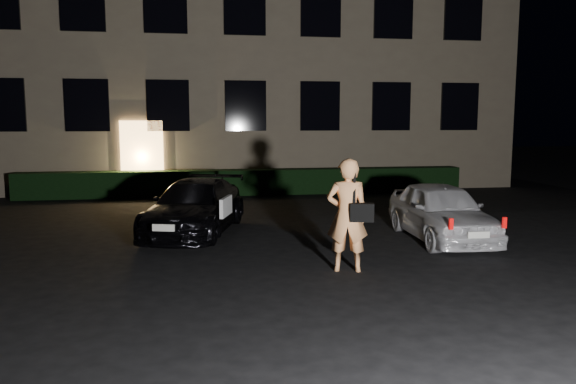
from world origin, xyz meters
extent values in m
plane|color=black|center=(0.00, 0.00, 0.00)|extent=(80.00, 80.00, 0.00)
cube|color=#776855|center=(0.00, 15.00, 6.00)|extent=(20.00, 8.00, 12.00)
cube|color=#F1B263|center=(-3.50, 10.94, 1.25)|extent=(1.40, 0.10, 2.50)
cube|color=black|center=(-7.80, 10.94, 3.00)|extent=(1.40, 0.10, 1.70)
cube|color=black|center=(-5.20, 10.94, 3.00)|extent=(1.40, 0.10, 1.70)
cube|color=black|center=(-2.60, 10.94, 3.00)|extent=(1.40, 0.10, 1.70)
cube|color=black|center=(0.00, 10.94, 3.00)|extent=(1.40, 0.10, 1.70)
cube|color=black|center=(2.60, 10.94, 3.00)|extent=(1.40, 0.10, 1.70)
cube|color=black|center=(5.20, 10.94, 3.00)|extent=(1.40, 0.10, 1.70)
cube|color=black|center=(7.80, 10.94, 3.00)|extent=(1.40, 0.10, 1.70)
cube|color=black|center=(-5.20, 10.94, 6.20)|extent=(1.40, 0.10, 1.70)
cube|color=black|center=(-2.60, 10.94, 6.20)|extent=(1.40, 0.10, 1.70)
cube|color=black|center=(0.00, 10.94, 6.20)|extent=(1.40, 0.10, 1.70)
cube|color=black|center=(2.60, 10.94, 6.20)|extent=(1.40, 0.10, 1.70)
cube|color=black|center=(5.20, 10.94, 6.20)|extent=(1.40, 0.10, 1.70)
cube|color=black|center=(7.80, 10.94, 6.20)|extent=(1.40, 0.10, 1.70)
cube|color=black|center=(0.00, 10.50, 0.42)|extent=(15.00, 0.70, 0.85)
imported|color=black|center=(-1.75, 4.25, 0.59)|extent=(2.72, 4.36, 1.18)
cube|color=white|center=(-1.10, 3.28, 0.73)|extent=(0.31, 0.83, 0.39)
cube|color=silver|center=(-2.33, 2.23, 0.51)|extent=(0.42, 0.16, 0.13)
imported|color=silver|center=(3.41, 2.65, 0.61)|extent=(1.59, 3.65, 1.22)
cube|color=red|center=(2.83, 0.95, 0.67)|extent=(0.08, 0.05, 0.20)
cube|color=red|center=(3.85, 0.91, 0.67)|extent=(0.08, 0.05, 0.20)
cube|color=silver|center=(3.34, 0.89, 0.46)|extent=(0.41, 0.05, 0.12)
imported|color=#FFA865|center=(0.78, 0.56, 0.95)|extent=(0.78, 0.61, 1.91)
cube|color=black|center=(0.98, 0.38, 1.02)|extent=(0.42, 0.26, 0.30)
cube|color=black|center=(0.87, 0.45, 1.46)|extent=(0.06, 0.07, 0.59)
camera|label=1|loc=(-1.68, -8.42, 2.55)|focal=35.00mm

